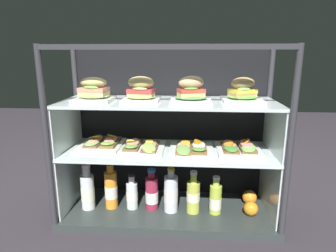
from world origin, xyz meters
TOP-DOWN VIEW (x-y plane):
  - ground_plane at (0.00, 0.00)m, footprint 6.00×6.00m
  - case_base_deck at (0.00, 0.00)m, footprint 1.11×0.41m
  - case_frame at (0.00, 0.13)m, footprint 1.11×0.41m
  - riser_lower_tier at (0.00, 0.00)m, footprint 1.05×0.36m
  - shelf_lower_glass at (0.00, 0.00)m, footprint 1.06×0.37m
  - riser_upper_tier at (0.00, 0.00)m, footprint 1.05×0.36m
  - shelf_upper_glass at (0.00, 0.00)m, footprint 1.06×0.37m
  - plated_roll_sandwich_right_of_center at (-0.36, -0.03)m, footprint 0.18×0.18m
  - plated_roll_sandwich_far_right at (-0.13, -0.01)m, footprint 0.18×0.18m
  - plated_roll_sandwich_mid_right at (0.11, -0.04)m, footprint 0.19×0.19m
  - plated_roll_sandwich_near_right_corner at (0.36, -0.01)m, footprint 0.19×0.19m
  - open_sandwich_tray_center at (-0.36, 0.03)m, footprint 0.22×0.26m
  - open_sandwich_tray_near_right_corner at (-0.13, -0.01)m, footprint 0.22×0.26m
  - open_sandwich_tray_right_of_center at (0.12, -0.03)m, footprint 0.22×0.26m
  - open_sandwich_tray_left_of_center at (0.36, -0.00)m, footprint 0.22×0.26m
  - juice_bottle_back_center at (-0.43, -0.03)m, footprint 0.07×0.07m
  - juice_bottle_front_left_end at (-0.30, -0.01)m, footprint 0.07×0.07m
  - juice_bottle_back_right at (-0.19, -0.01)m, footprint 0.06×0.06m
  - juice_bottle_tucked_behind at (-0.09, -0.01)m, footprint 0.07×0.07m
  - juice_bottle_front_second at (0.02, -0.03)m, footprint 0.07×0.07m
  - juice_bottle_front_fourth at (0.13, -0.03)m, footprint 0.07×0.07m
  - juice_bottle_front_right_end at (0.25, -0.03)m, footprint 0.06×0.06m
  - orange_fruit_beside_bottles at (0.43, -0.04)m, footprint 0.07×0.07m
  - orange_fruit_near_left_post at (0.45, 0.08)m, footprint 0.08×0.08m

SIDE VIEW (x-z plane):
  - ground_plane at x=0.00m, z-range -0.02..0.00m
  - case_base_deck at x=0.00m, z-range 0.00..0.04m
  - orange_fruit_beside_bottles at x=0.43m, z-range 0.04..0.11m
  - orange_fruit_near_left_post at x=0.45m, z-range 0.04..0.12m
  - juice_bottle_front_right_end at x=0.25m, z-range 0.02..0.22m
  - juice_bottle_back_right at x=-0.19m, z-range 0.02..0.22m
  - juice_bottle_tucked_behind at x=-0.09m, z-range 0.02..0.24m
  - juice_bottle_front_fourth at x=0.13m, z-range 0.02..0.24m
  - juice_bottle_front_second at x=0.02m, z-range 0.02..0.26m
  - juice_bottle_back_center at x=-0.43m, z-range 0.01..0.26m
  - juice_bottle_front_left_end at x=-0.30m, z-range 0.02..0.27m
  - riser_lower_tier at x=0.00m, z-range 0.04..0.35m
  - shelf_lower_glass at x=0.00m, z-range 0.35..0.37m
  - open_sandwich_tray_near_right_corner at x=-0.13m, z-range 0.35..0.42m
  - open_sandwich_tray_right_of_center at x=0.12m, z-range 0.35..0.42m
  - open_sandwich_tray_center at x=-0.36m, z-range 0.35..0.42m
  - open_sandwich_tray_left_of_center at x=0.36m, z-range 0.35..0.42m
  - case_frame at x=0.00m, z-range 0.04..0.92m
  - riser_upper_tier at x=0.00m, z-range 0.37..0.61m
  - shelf_upper_glass at x=0.00m, z-range 0.61..0.62m
  - plated_roll_sandwich_near_right_corner at x=0.36m, z-range 0.61..0.72m
  - plated_roll_sandwich_mid_right at x=0.11m, z-range 0.60..0.73m
  - plated_roll_sandwich_right_of_center at x=-0.36m, z-range 0.61..0.73m
  - plated_roll_sandwich_far_right at x=-0.13m, z-range 0.61..0.73m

